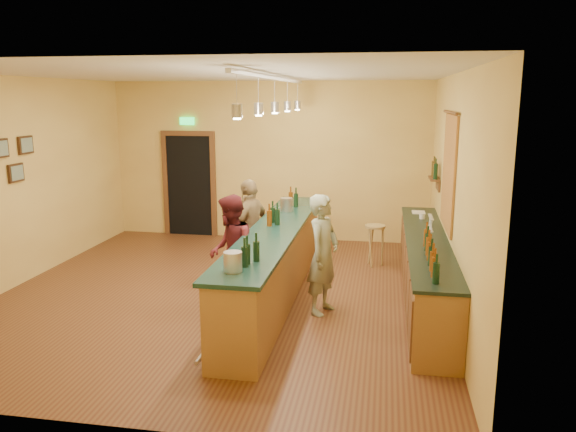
% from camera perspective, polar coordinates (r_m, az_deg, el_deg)
% --- Properties ---
extents(floor, '(7.00, 7.00, 0.00)m').
position_cam_1_polar(floor, '(8.54, -6.75, -7.85)').
color(floor, '#512817').
rests_on(floor, ground).
extents(ceiling, '(6.50, 7.00, 0.02)m').
position_cam_1_polar(ceiling, '(8.04, -7.32, 14.14)').
color(ceiling, silver).
rests_on(ceiling, wall_back).
extents(wall_back, '(6.50, 0.02, 3.20)m').
position_cam_1_polar(wall_back, '(11.50, -1.97, 5.58)').
color(wall_back, tan).
rests_on(wall_back, floor).
extents(wall_front, '(6.50, 0.02, 3.20)m').
position_cam_1_polar(wall_front, '(4.97, -18.76, -3.70)').
color(wall_front, tan).
rests_on(wall_front, floor).
extents(wall_left, '(0.02, 7.00, 3.20)m').
position_cam_1_polar(wall_left, '(9.59, -25.98, 3.08)').
color(wall_left, tan).
rests_on(wall_left, floor).
extents(wall_right, '(0.02, 7.00, 3.20)m').
position_cam_1_polar(wall_right, '(7.84, 16.37, 2.06)').
color(wall_right, tan).
rests_on(wall_right, floor).
extents(doorway, '(1.15, 0.09, 2.48)m').
position_cam_1_polar(doorway, '(12.00, -9.97, 3.39)').
color(doorway, black).
rests_on(doorway, wall_back).
extents(tapestry, '(0.03, 1.40, 1.60)m').
position_cam_1_polar(tapestry, '(8.20, 16.03, 4.27)').
color(tapestry, maroon).
rests_on(tapestry, wall_right).
extents(bottle_shelf, '(0.17, 0.55, 0.54)m').
position_cam_1_polar(bottle_shelf, '(9.70, 14.72, 4.38)').
color(bottle_shelf, '#523818').
rests_on(bottle_shelf, wall_right).
extents(back_counter, '(0.60, 4.55, 1.27)m').
position_cam_1_polar(back_counter, '(8.24, 13.83, -5.29)').
color(back_counter, olive).
rests_on(back_counter, floor).
extents(tasting_bar, '(0.74, 5.10, 1.38)m').
position_cam_1_polar(tasting_bar, '(8.16, -1.29, -4.24)').
color(tasting_bar, olive).
rests_on(tasting_bar, floor).
extents(pendant_track, '(0.11, 4.60, 0.50)m').
position_cam_1_polar(pendant_track, '(7.83, -1.36, 12.70)').
color(pendant_track, silver).
rests_on(pendant_track, ceiling).
extents(bartender, '(0.57, 0.69, 1.63)m').
position_cam_1_polar(bartender, '(7.57, 3.59, -3.92)').
color(bartender, gray).
rests_on(bartender, floor).
extents(customer_a, '(0.77, 0.89, 1.58)m').
position_cam_1_polar(customer_a, '(7.84, -5.83, -3.58)').
color(customer_a, '#59191E').
rests_on(customer_a, floor).
extents(customer_b, '(0.69, 1.03, 1.63)m').
position_cam_1_polar(customer_b, '(8.93, -3.81, -1.43)').
color(customer_b, '#997A51').
rests_on(customer_b, floor).
extents(bar_stool, '(0.35, 0.35, 0.72)m').
position_cam_1_polar(bar_stool, '(9.80, 8.83, -1.76)').
color(bar_stool, olive).
rests_on(bar_stool, floor).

